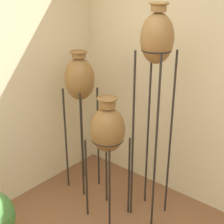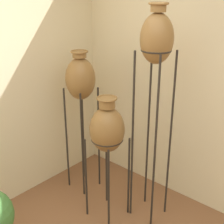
# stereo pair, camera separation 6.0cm
# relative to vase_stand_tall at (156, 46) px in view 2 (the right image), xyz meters

# --- Properties ---
(vase_stand_tall) EXTENTS (0.28, 0.28, 2.06)m
(vase_stand_tall) POSITION_rel_vase_stand_tall_xyz_m (0.00, 0.00, 0.00)
(vase_stand_tall) COLOR #28231E
(vase_stand_tall) RESTS_ON ground_plane
(vase_stand_medium) EXTENTS (0.31, 0.31, 1.58)m
(vase_stand_medium) POSITION_rel_vase_stand_tall_xyz_m (-0.09, 0.84, -0.44)
(vase_stand_medium) COLOR #28231E
(vase_stand_medium) RESTS_ON ground_plane
(vase_stand_short) EXTENTS (0.33, 0.33, 1.27)m
(vase_stand_short) POSITION_rel_vase_stand_tall_xyz_m (-0.28, 0.30, -0.77)
(vase_stand_short) COLOR #28231E
(vase_stand_short) RESTS_ON ground_plane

